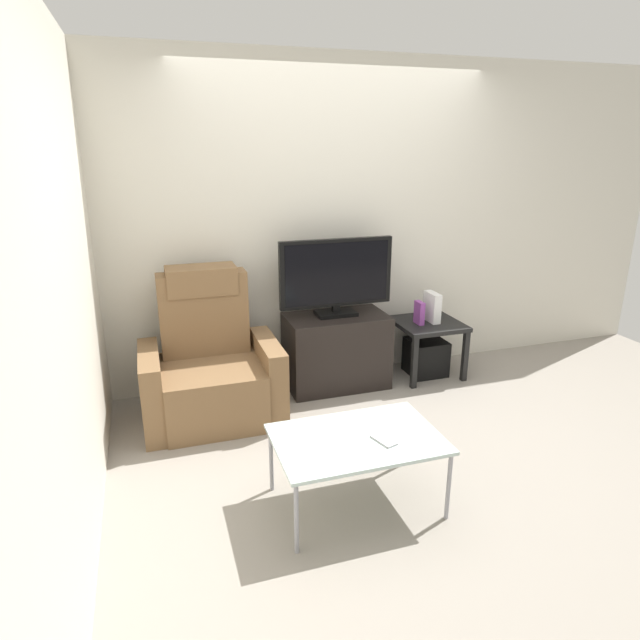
{
  "coord_description": "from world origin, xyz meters",
  "views": [
    {
      "loc": [
        -1.49,
        -3.1,
        1.94
      ],
      "look_at": [
        -0.32,
        0.5,
        0.7
      ],
      "focal_mm": 30.49,
      "sensor_mm": 36.0,
      "label": 1
    }
  ],
  "objects_px": {
    "recliner_armchair": "(210,368)",
    "book_upright": "(419,313)",
    "tv_stand": "(336,351)",
    "cell_phone": "(384,440)",
    "television": "(336,276)",
    "game_console": "(432,307)",
    "subwoofer_box": "(426,357)",
    "side_table": "(427,330)",
    "coffee_table": "(357,442)"
  },
  "relations": [
    {
      "from": "television",
      "to": "coffee_table",
      "type": "bearing_deg",
      "value": -105.39
    },
    {
      "from": "side_table",
      "to": "game_console",
      "type": "bearing_deg",
      "value": 15.95
    },
    {
      "from": "tv_stand",
      "to": "cell_phone",
      "type": "height_order",
      "value": "tv_stand"
    },
    {
      "from": "side_table",
      "to": "subwoofer_box",
      "type": "xyz_separation_m",
      "value": [
        0.0,
        0.0,
        -0.25
      ]
    },
    {
      "from": "recliner_armchair",
      "to": "television",
      "type": "bearing_deg",
      "value": 18.64
    },
    {
      "from": "tv_stand",
      "to": "book_upright",
      "type": "distance_m",
      "value": 0.77
    },
    {
      "from": "tv_stand",
      "to": "cell_phone",
      "type": "xyz_separation_m",
      "value": [
        -0.3,
        -1.6,
        0.12
      ]
    },
    {
      "from": "tv_stand",
      "to": "recliner_armchair",
      "type": "bearing_deg",
      "value": -169.18
    },
    {
      "from": "side_table",
      "to": "cell_phone",
      "type": "relative_size",
      "value": 3.6
    },
    {
      "from": "recliner_armchair",
      "to": "book_upright",
      "type": "relative_size",
      "value": 5.6
    },
    {
      "from": "subwoofer_box",
      "to": "cell_phone",
      "type": "xyz_separation_m",
      "value": [
        -1.13,
        -1.58,
        0.27
      ]
    },
    {
      "from": "coffee_table",
      "to": "subwoofer_box",
      "type": "bearing_deg",
      "value": 50.3
    },
    {
      "from": "recliner_armchair",
      "to": "book_upright",
      "type": "distance_m",
      "value": 1.8
    },
    {
      "from": "side_table",
      "to": "subwoofer_box",
      "type": "bearing_deg",
      "value": 45.0
    },
    {
      "from": "television",
      "to": "book_upright",
      "type": "relative_size",
      "value": 4.79
    },
    {
      "from": "tv_stand",
      "to": "book_upright",
      "type": "xyz_separation_m",
      "value": [
        0.73,
        -0.04,
        0.27
      ]
    },
    {
      "from": "recliner_armchair",
      "to": "subwoofer_box",
      "type": "xyz_separation_m",
      "value": [
        1.88,
        0.18,
        -0.22
      ]
    },
    {
      "from": "subwoofer_box",
      "to": "book_upright",
      "type": "distance_m",
      "value": 0.43
    },
    {
      "from": "television",
      "to": "cell_phone",
      "type": "distance_m",
      "value": 1.73
    },
    {
      "from": "subwoofer_box",
      "to": "book_upright",
      "type": "bearing_deg",
      "value": -168.69
    },
    {
      "from": "coffee_table",
      "to": "cell_phone",
      "type": "distance_m",
      "value": 0.15
    },
    {
      "from": "subwoofer_box",
      "to": "cell_phone",
      "type": "distance_m",
      "value": 1.96
    },
    {
      "from": "television",
      "to": "game_console",
      "type": "distance_m",
      "value": 0.92
    },
    {
      "from": "television",
      "to": "recliner_armchair",
      "type": "bearing_deg",
      "value": -168.2
    },
    {
      "from": "television",
      "to": "subwoofer_box",
      "type": "bearing_deg",
      "value": -2.64
    },
    {
      "from": "side_table",
      "to": "cell_phone",
      "type": "bearing_deg",
      "value": -125.48
    },
    {
      "from": "television",
      "to": "side_table",
      "type": "height_order",
      "value": "television"
    },
    {
      "from": "recliner_armchair",
      "to": "coffee_table",
      "type": "distance_m",
      "value": 1.47
    },
    {
      "from": "side_table",
      "to": "book_upright",
      "type": "xyz_separation_m",
      "value": [
        -0.1,
        -0.02,
        0.17
      ]
    },
    {
      "from": "coffee_table",
      "to": "tv_stand",
      "type": "bearing_deg",
      "value": 74.43
    },
    {
      "from": "tv_stand",
      "to": "subwoofer_box",
      "type": "relative_size",
      "value": 2.65
    },
    {
      "from": "recliner_armchair",
      "to": "game_console",
      "type": "xyz_separation_m",
      "value": [
        1.91,
        0.19,
        0.23
      ]
    },
    {
      "from": "cell_phone",
      "to": "television",
      "type": "bearing_deg",
      "value": 62.2
    },
    {
      "from": "tv_stand",
      "to": "recliner_armchair",
      "type": "xyz_separation_m",
      "value": [
        -1.05,
        -0.2,
        0.07
      ]
    },
    {
      "from": "book_upright",
      "to": "game_console",
      "type": "height_order",
      "value": "game_console"
    },
    {
      "from": "tv_stand",
      "to": "coffee_table",
      "type": "bearing_deg",
      "value": -105.57
    },
    {
      "from": "game_console",
      "to": "cell_phone",
      "type": "relative_size",
      "value": 1.68
    },
    {
      "from": "recliner_armchair",
      "to": "side_table",
      "type": "height_order",
      "value": "recliner_armchair"
    },
    {
      "from": "subwoofer_box",
      "to": "cell_phone",
      "type": "height_order",
      "value": "cell_phone"
    },
    {
      "from": "game_console",
      "to": "coffee_table",
      "type": "height_order",
      "value": "game_console"
    },
    {
      "from": "television",
      "to": "subwoofer_box",
      "type": "relative_size",
      "value": 2.99
    },
    {
      "from": "subwoofer_box",
      "to": "television",
      "type": "bearing_deg",
      "value": 177.36
    },
    {
      "from": "side_table",
      "to": "coffee_table",
      "type": "height_order",
      "value": "side_table"
    },
    {
      "from": "tv_stand",
      "to": "television",
      "type": "distance_m",
      "value": 0.63
    },
    {
      "from": "subwoofer_box",
      "to": "coffee_table",
      "type": "height_order",
      "value": "coffee_table"
    },
    {
      "from": "tv_stand",
      "to": "book_upright",
      "type": "relative_size",
      "value": 4.25
    },
    {
      "from": "tv_stand",
      "to": "game_console",
      "type": "height_order",
      "value": "game_console"
    },
    {
      "from": "subwoofer_box",
      "to": "tv_stand",
      "type": "bearing_deg",
      "value": 178.65
    },
    {
      "from": "side_table",
      "to": "game_console",
      "type": "distance_m",
      "value": 0.21
    },
    {
      "from": "cell_phone",
      "to": "book_upright",
      "type": "bearing_deg",
      "value": 39.46
    }
  ]
}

